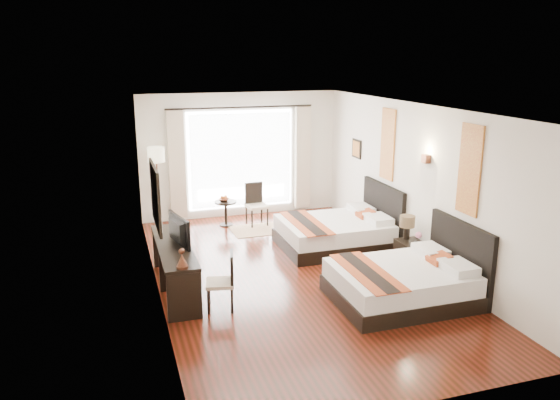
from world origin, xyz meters
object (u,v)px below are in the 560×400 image
object	(u,v)px
table_lamp	(407,223)
console_desk	(175,267)
nightstand	(410,255)
fruit_bowl	(224,200)
bed_far	(338,231)
television	(174,231)
vase	(418,241)
window_chair	(257,212)
side_table	(226,213)
desk_chair	(222,292)
floor_lamp	(156,160)
bed_near	(406,281)

from	to	relation	value
table_lamp	console_desk	size ratio (longest dim) A/B	0.19
nightstand	fruit_bowl	bearing A→B (deg)	127.15
bed_far	table_lamp	distance (m)	1.54
nightstand	television	distance (m)	4.06
vase	window_chair	xyz separation A→B (m)	(-1.89, 3.43, -0.28)
bed_far	side_table	distance (m)	2.67
television	side_table	size ratio (longest dim) A/B	1.47
television	table_lamp	bearing A→B (deg)	-105.62
desk_chair	floor_lamp	xyz separation A→B (m)	(-0.48, 4.18, 1.22)
table_lamp	floor_lamp	world-z (taller)	floor_lamp
side_table	window_chair	xyz separation A→B (m)	(0.65, -0.14, 0.01)
bed_near	desk_chair	bearing A→B (deg)	168.36
bed_far	desk_chair	distance (m)	3.32
nightstand	table_lamp	bearing A→B (deg)	101.64
nightstand	bed_near	bearing A→B (deg)	-123.53
nightstand	fruit_bowl	distance (m)	4.25
vase	television	size ratio (longest dim) A/B	0.16
table_lamp	window_chair	bearing A→B (deg)	120.83
table_lamp	bed_near	bearing A→B (deg)	-119.94
table_lamp	floor_lamp	distance (m)	5.29
desk_chair	fruit_bowl	bearing A→B (deg)	-90.35
window_chair	floor_lamp	bearing A→B (deg)	-106.69
table_lamp	floor_lamp	bearing A→B (deg)	137.93
television	floor_lamp	xyz separation A→B (m)	(0.07, 3.34, 0.50)
bed_near	vase	world-z (taller)	bed_near
desk_chair	window_chair	distance (m)	4.09
bed_far	window_chair	distance (m)	2.16
floor_lamp	window_chair	world-z (taller)	floor_lamp
vase	floor_lamp	size ratio (longest dim) A/B	0.07
fruit_bowl	desk_chair	bearing A→B (deg)	-102.60
nightstand	vase	distance (m)	0.38
desk_chair	side_table	bearing A→B (deg)	-90.80
bed_near	console_desk	distance (m)	3.56
television	floor_lamp	size ratio (longest dim) A/B	0.46
fruit_bowl	television	bearing A→B (deg)	-114.69
nightstand	vase	size ratio (longest dim) A/B	3.99
side_table	bed_near	bearing A→B (deg)	-68.15
bed_near	fruit_bowl	distance (m)	4.85
bed_far	side_table	xyz separation A→B (m)	(-1.78, 1.98, -0.03)
table_lamp	television	world-z (taller)	television
side_table	window_chair	world-z (taller)	window_chair
bed_near	console_desk	world-z (taller)	bed_near
bed_near	window_chair	bearing A→B (deg)	104.82
bed_far	window_chair	bearing A→B (deg)	121.58
vase	fruit_bowl	bearing A→B (deg)	125.72
window_chair	desk_chair	bearing A→B (deg)	-27.93
bed_near	side_table	world-z (taller)	bed_near
console_desk	window_chair	bearing A→B (deg)	54.01
console_desk	floor_lamp	size ratio (longest dim) A/B	1.26
nightstand	console_desk	world-z (taller)	console_desk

